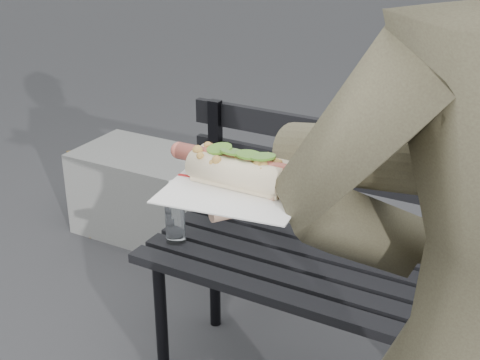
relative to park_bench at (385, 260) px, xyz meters
The scene contains 3 objects.
park_bench is the anchor object (origin of this frame).
concrete_block 1.23m from the park_bench, 150.52° to the left, with size 1.20×0.40×0.40m, color slate.
held_hotdog 1.14m from the park_bench, 76.12° to the right, with size 0.61×0.30×0.20m.
Camera 1 is at (0.51, -0.76, 1.54)m, focal length 50.00 mm.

